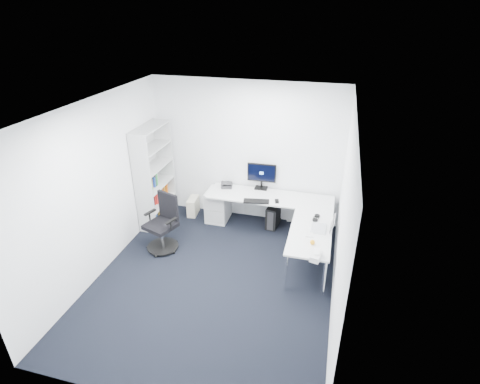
% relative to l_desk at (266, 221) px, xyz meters
% --- Properties ---
extents(ground, '(4.20, 4.20, 0.00)m').
position_rel_l_desk_xyz_m(ground, '(-0.55, -1.40, -0.34)').
color(ground, black).
extents(ceiling, '(4.20, 4.20, 0.00)m').
position_rel_l_desk_xyz_m(ceiling, '(-0.55, -1.40, 2.36)').
color(ceiling, white).
extents(wall_back, '(3.60, 0.02, 2.70)m').
position_rel_l_desk_xyz_m(wall_back, '(-0.55, 0.70, 1.01)').
color(wall_back, white).
rests_on(wall_back, ground).
extents(wall_front, '(3.60, 0.02, 2.70)m').
position_rel_l_desk_xyz_m(wall_front, '(-0.55, -3.50, 1.01)').
color(wall_front, white).
rests_on(wall_front, ground).
extents(wall_left, '(0.02, 4.20, 2.70)m').
position_rel_l_desk_xyz_m(wall_left, '(-2.35, -1.40, 1.01)').
color(wall_left, white).
rests_on(wall_left, ground).
extents(wall_right, '(0.02, 4.20, 2.70)m').
position_rel_l_desk_xyz_m(wall_right, '(1.25, -1.40, 1.01)').
color(wall_right, white).
rests_on(wall_right, ground).
extents(l_desk, '(2.31, 1.30, 0.68)m').
position_rel_l_desk_xyz_m(l_desk, '(0.00, 0.00, 0.00)').
color(l_desk, silver).
rests_on(l_desk, ground).
extents(drawer_pedestal, '(0.41, 0.51, 0.63)m').
position_rel_l_desk_xyz_m(drawer_pedestal, '(-1.04, 0.39, -0.02)').
color(drawer_pedestal, silver).
rests_on(drawer_pedestal, ground).
extents(bookshelf, '(0.38, 0.96, 1.93)m').
position_rel_l_desk_xyz_m(bookshelf, '(-2.17, 0.05, 0.63)').
color(bookshelf, '#B5B8B7').
rests_on(bookshelf, ground).
extents(task_chair, '(0.72, 0.72, 1.01)m').
position_rel_l_desk_xyz_m(task_chair, '(-1.68, -0.83, 0.17)').
color(task_chair, black).
rests_on(task_chair, ground).
extents(black_pc_tower, '(0.25, 0.46, 0.43)m').
position_rel_l_desk_xyz_m(black_pc_tower, '(0.06, 0.43, -0.12)').
color(black_pc_tower, black).
rests_on(black_pc_tower, ground).
extents(beige_pc_tower, '(0.20, 0.39, 0.36)m').
position_rel_l_desk_xyz_m(beige_pc_tower, '(-1.60, 0.45, -0.16)').
color(beige_pc_tower, beige).
rests_on(beige_pc_tower, ground).
extents(power_strip, '(0.36, 0.13, 0.04)m').
position_rel_l_desk_xyz_m(power_strip, '(0.47, 0.70, -0.32)').
color(power_strip, silver).
rests_on(power_strip, ground).
extents(monitor, '(0.55, 0.19, 0.53)m').
position_rel_l_desk_xyz_m(monitor, '(-0.23, 0.61, 0.60)').
color(monitor, black).
rests_on(monitor, l_desk).
extents(black_keyboard, '(0.48, 0.24, 0.02)m').
position_rel_l_desk_xyz_m(black_keyboard, '(-0.20, 0.06, 0.35)').
color(black_keyboard, black).
rests_on(black_keyboard, l_desk).
extents(mouse, '(0.10, 0.13, 0.04)m').
position_rel_l_desk_xyz_m(mouse, '(0.15, 0.15, 0.36)').
color(mouse, black).
rests_on(mouse, l_desk).
extents(desk_phone, '(0.24, 0.24, 0.14)m').
position_rel_l_desk_xyz_m(desk_phone, '(-0.89, 0.51, 0.41)').
color(desk_phone, '#29292B').
rests_on(desk_phone, l_desk).
extents(laptop, '(0.35, 0.34, 0.24)m').
position_rel_l_desk_xyz_m(laptop, '(0.95, -0.56, 0.46)').
color(laptop, silver).
rests_on(laptop, l_desk).
extents(white_keyboard, '(0.18, 0.44, 0.01)m').
position_rel_l_desk_xyz_m(white_keyboard, '(0.80, -0.64, 0.34)').
color(white_keyboard, silver).
rests_on(white_keyboard, l_desk).
extents(headphones, '(0.17, 0.23, 0.06)m').
position_rel_l_desk_xyz_m(headphones, '(0.88, -0.26, 0.37)').
color(headphones, black).
rests_on(headphones, l_desk).
extents(orange_fruit, '(0.07, 0.07, 0.07)m').
position_rel_l_desk_xyz_m(orange_fruit, '(0.89, -1.02, 0.37)').
color(orange_fruit, orange).
rests_on(orange_fruit, l_desk).
extents(tissue_box, '(0.18, 0.26, 0.08)m').
position_rel_l_desk_xyz_m(tissue_box, '(0.97, -1.36, 0.38)').
color(tissue_box, silver).
rests_on(tissue_box, l_desk).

